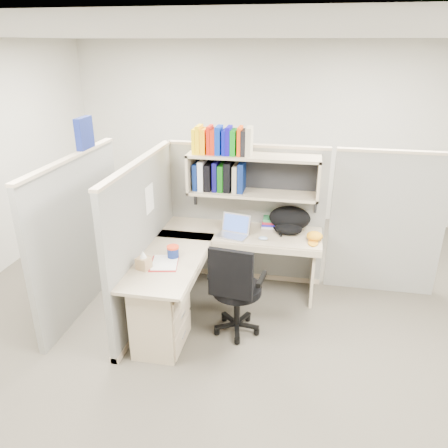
% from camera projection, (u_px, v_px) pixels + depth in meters
% --- Properties ---
extents(ground, '(6.00, 6.00, 0.00)m').
position_uv_depth(ground, '(231.00, 318.00, 4.54)').
color(ground, '#39352C').
rests_on(ground, ground).
extents(room_shell, '(6.00, 6.00, 6.00)m').
position_uv_depth(room_shell, '(233.00, 166.00, 3.91)').
color(room_shell, '#ABA79B').
rests_on(room_shell, ground).
extents(cubicle, '(3.79, 1.84, 1.95)m').
position_uv_depth(cubicle, '(206.00, 218.00, 4.66)').
color(cubicle, slate).
rests_on(cubicle, ground).
extents(desk, '(1.74, 1.75, 0.73)m').
position_uv_depth(desk, '(185.00, 291.00, 4.18)').
color(desk, tan).
rests_on(desk, ground).
extents(laptop, '(0.38, 0.38, 0.23)m').
position_uv_depth(laptop, '(232.00, 227.00, 4.61)').
color(laptop, '#ADACB1').
rests_on(laptop, desk).
extents(backpack, '(0.49, 0.40, 0.27)m').
position_uv_depth(backpack, '(289.00, 220.00, 4.73)').
color(backpack, black).
rests_on(backpack, desk).
extents(orange_cap, '(0.19, 0.22, 0.09)m').
position_uv_depth(orange_cap, '(315.00, 236.00, 4.55)').
color(orange_cap, orange).
rests_on(orange_cap, desk).
extents(snack_canister, '(0.12, 0.12, 0.12)m').
position_uv_depth(snack_canister, '(173.00, 251.00, 4.19)').
color(snack_canister, navy).
rests_on(snack_canister, desk).
extents(tissue_box, '(0.14, 0.14, 0.18)m').
position_uv_depth(tissue_box, '(143.00, 260.00, 3.96)').
color(tissue_box, tan).
rests_on(tissue_box, desk).
extents(mouse, '(0.10, 0.07, 0.04)m').
position_uv_depth(mouse, '(263.00, 238.00, 4.57)').
color(mouse, '#93ACD1').
rests_on(mouse, desk).
extents(paper_cup, '(0.09, 0.09, 0.11)m').
position_uv_depth(paper_cup, '(241.00, 222.00, 4.89)').
color(paper_cup, silver).
rests_on(paper_cup, desk).
extents(book_stack, '(0.16, 0.21, 0.10)m').
position_uv_depth(book_stack, '(269.00, 222.00, 4.91)').
color(book_stack, gray).
rests_on(book_stack, desk).
extents(loose_paper, '(0.29, 0.35, 0.00)m').
position_uv_depth(loose_paper, '(165.00, 262.00, 4.10)').
color(loose_paper, white).
rests_on(loose_paper, desk).
extents(task_chair, '(0.54, 0.50, 0.99)m').
position_uv_depth(task_chair, '(236.00, 303.00, 4.15)').
color(task_chair, black).
rests_on(task_chair, ground).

